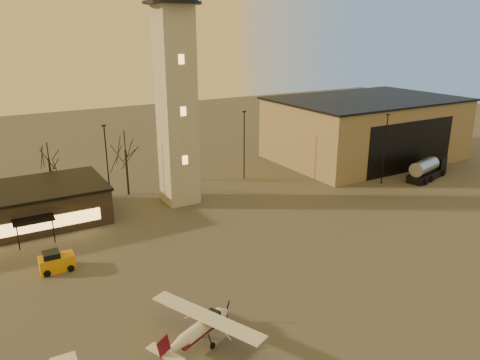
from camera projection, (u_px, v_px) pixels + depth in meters
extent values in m
plane|color=#3B3836|center=(335.00, 319.00, 36.13)|extent=(220.00, 220.00, 0.00)
cube|color=#9F9C97|center=(177.00, 109.00, 57.07)|extent=(4.00, 4.00, 24.00)
cylinder|color=black|center=(172.00, 3.00, 53.31)|extent=(6.80, 6.80, 0.30)
cube|color=#7D6A52|center=(365.00, 129.00, 79.76)|extent=(30.00, 20.00, 10.00)
cube|color=black|center=(367.00, 99.00, 78.17)|extent=(30.60, 20.60, 0.30)
cube|color=black|center=(411.00, 147.00, 71.84)|extent=(18.00, 0.10, 8.00)
cube|color=black|center=(33.00, 220.00, 48.06)|extent=(4.00, 2.00, 0.20)
cylinder|color=black|center=(107.00, 165.00, 58.68)|extent=(0.16, 0.16, 10.00)
cube|color=black|center=(104.00, 126.00, 57.12)|extent=(0.50, 0.25, 0.18)
cylinder|color=black|center=(244.00, 146.00, 68.26)|extent=(0.16, 0.16, 10.00)
cube|color=black|center=(244.00, 112.00, 66.70)|extent=(0.50, 0.25, 0.18)
cylinder|color=black|center=(385.00, 150.00, 66.07)|extent=(0.16, 0.16, 10.00)
cube|color=black|center=(388.00, 114.00, 64.51)|extent=(0.50, 0.25, 0.18)
cylinder|color=black|center=(51.00, 178.00, 61.47)|extent=(0.28, 0.28, 5.25)
cylinder|color=black|center=(127.00, 172.00, 62.36)|extent=(0.28, 0.28, 6.16)
cylinder|color=black|center=(183.00, 164.00, 68.50)|extent=(0.28, 0.28, 4.97)
cylinder|color=beige|center=(203.00, 328.00, 33.24)|extent=(4.14, 2.67, 1.14)
cone|color=beige|center=(223.00, 312.00, 35.06)|extent=(1.16, 1.31, 1.08)
cone|color=beige|center=(174.00, 348.00, 30.90)|extent=(2.31, 1.73, 0.96)
cube|color=black|center=(211.00, 317.00, 33.79)|extent=(1.57, 1.37, 0.61)
cube|color=#580C19|center=(201.00, 329.00, 33.12)|extent=(4.79, 2.99, 0.19)
cube|color=beige|center=(207.00, 317.00, 33.36)|extent=(5.10, 9.33, 0.12)
cube|color=beige|center=(165.00, 354.00, 30.27)|extent=(1.89, 2.96, 0.07)
cube|color=#580C19|center=(164.00, 346.00, 30.01)|extent=(1.14, 0.56, 1.48)
cube|color=black|center=(427.00, 175.00, 69.75)|extent=(8.77, 4.43, 1.09)
cube|color=black|center=(437.00, 162.00, 71.47)|extent=(2.50, 2.71, 1.79)
cube|color=black|center=(439.00, 159.00, 71.84)|extent=(0.57, 1.85, 0.99)
cylinder|color=silver|center=(424.00, 167.00, 68.48)|extent=(5.91, 3.42, 2.09)
cube|color=orange|center=(57.00, 263.00, 43.20)|extent=(3.11, 1.70, 1.43)
cube|color=black|center=(51.00, 256.00, 42.76)|extent=(1.46, 1.46, 0.82)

